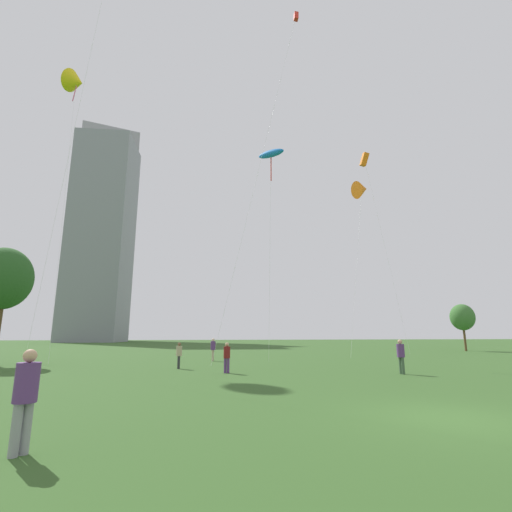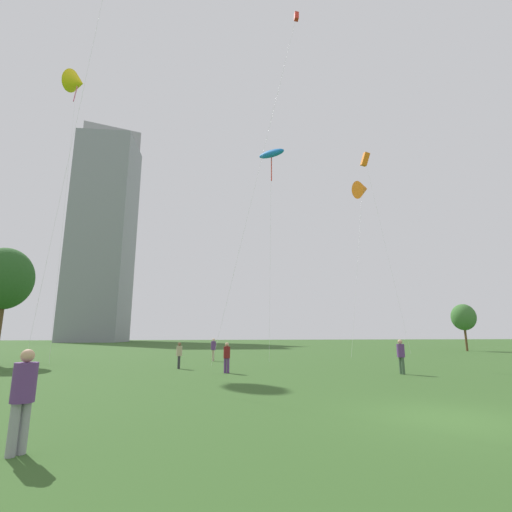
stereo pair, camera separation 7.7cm
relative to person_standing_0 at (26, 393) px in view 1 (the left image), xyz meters
The scene contains 15 objects.
ground 9.48m from the person_standing_0, ahead, with size 280.00×280.00×0.00m, color #335623.
person_standing_0 is the anchor object (origin of this frame).
person_standing_1 23.15m from the person_standing_0, 78.32° to the left, with size 0.39×0.39×1.75m.
person_standing_2 14.14m from the person_standing_0, 69.84° to the left, with size 0.36×0.36×1.61m.
person_standing_4 16.51m from the person_standing_0, 82.22° to the left, with size 0.35×0.35×1.56m.
person_standing_5 17.84m from the person_standing_0, 38.60° to the left, with size 0.40×0.40×1.78m.
kite_flying_0 31.79m from the person_standing_0, 67.90° to the left, with size 2.40×4.86×19.69m.
kite_flying_1 48.73m from the person_standing_0, 54.31° to the left, with size 2.15×4.85×25.76m.
kite_flying_3 45.77m from the person_standing_0, 54.92° to the left, with size 7.71×9.97×21.54m.
kite_flying_4 40.75m from the person_standing_0, 61.75° to the left, with size 8.17×4.93×33.83m.
kite_flying_6 45.11m from the person_standing_0, 108.65° to the left, with size 5.65×12.29×31.79m.
park_tree_0 51.48m from the person_standing_0, 43.39° to the left, with size 2.96×2.96×5.89m.
park_tree_1 23.97m from the person_standing_0, 116.08° to the left, with size 3.84×3.84×8.14m.
distant_highrise_0 126.81m from the person_standing_0, 102.97° to the left, with size 17.72×20.72×69.13m, color #939399.
distant_highrise_1 109.71m from the person_standing_0, 102.83° to the left, with size 15.35×16.11×60.02m, color gray.
Camera 1 is at (-6.51, -8.78, 2.05)m, focal length 25.96 mm.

